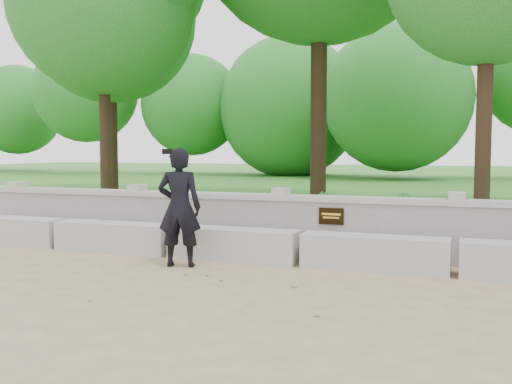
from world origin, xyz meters
TOP-DOWN VIEW (x-y plane):
  - ground at (0.00, 0.00)m, footprint 80.00×80.00m
  - lawn at (0.00, 14.00)m, footprint 40.00×22.00m
  - concrete_bench at (0.00, 1.90)m, footprint 11.90×0.45m
  - parapet_wall at (0.00, 2.60)m, footprint 12.50×0.35m
  - man_main at (-1.50, 1.23)m, footprint 0.66×0.61m
  - tree_far_left at (-8.06, 9.38)m, footprint 5.20×5.20m
  - shrub_a at (-2.64, 4.54)m, footprint 0.37×0.33m
  - shrub_b at (1.09, 4.58)m, footprint 0.40×0.40m
  - shrub_d at (-0.26, 4.16)m, footprint 0.45×0.46m

SIDE VIEW (x-z plane):
  - ground at x=0.00m, z-range 0.00..0.00m
  - lawn at x=0.00m, z-range 0.00..0.25m
  - concrete_bench at x=0.00m, z-range 0.00..0.45m
  - parapet_wall at x=0.00m, z-range 0.01..0.91m
  - shrub_b at x=1.09m, z-range 0.25..0.82m
  - shrub_a at x=-2.64m, z-range 0.25..0.83m
  - shrub_d at x=-0.26m, z-range 0.25..0.86m
  - man_main at x=-1.50m, z-range 0.00..1.61m
  - tree_far_left at x=-8.06m, z-range 1.81..10.14m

